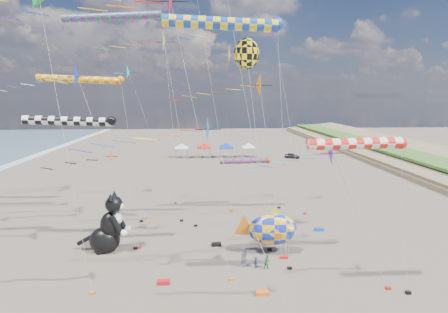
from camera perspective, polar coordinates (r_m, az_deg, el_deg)
name	(u,v)px	position (r m, az deg, el deg)	size (l,w,h in m)	color
delta_kite_1	(145,46)	(36.24, -12.84, 17.24)	(12.54, 2.20, 19.98)	#C5E011
delta_kite_2	(278,28)	(40.07, 8.79, 20.08)	(13.18, 2.79, 22.57)	#CB1742
delta_kite_4	(148,5)	(25.16, -12.37, 22.99)	(14.99, 2.57, 21.13)	red
delta_kite_5	(199,139)	(18.44, -4.07, 2.88)	(11.40, 1.61, 12.78)	blue
delta_kite_6	(248,88)	(27.80, 3.95, 11.12)	(9.34, 2.18, 15.75)	orange
delta_kite_7	(124,76)	(44.77, -16.08, 12.58)	(12.49, 2.00, 17.52)	#1DAFE0
delta_kite_9	(79,79)	(32.06, -22.61, 11.61)	(10.11, 2.03, 16.47)	blue
delta_kite_10	(106,159)	(38.83, -18.72, -0.40)	(9.54, 1.57, 8.40)	orange
delta_kite_11	(335,159)	(24.31, 17.60, -0.32)	(9.31, 1.82, 10.90)	purple
windsock_0	(73,122)	(32.17, -23.38, 5.26)	(8.88, 0.79, 12.06)	black
windsock_1	(360,144)	(24.11, 21.38, 1.84)	(7.85, 0.78, 11.11)	red
windsock_2	(83,80)	(39.15, -21.99, 11.51)	(9.98, 0.75, 15.78)	orange
windsock_3	(227,24)	(26.20, 0.50, 20.78)	(9.77, 0.92, 19.23)	blue
windsock_4	(247,161)	(42.02, 3.80, -0.75)	(7.50, 0.69, 6.40)	#C2360D
windsock_5	(116,17)	(38.82, -17.16, 20.86)	(11.55, 0.81, 21.90)	#177F41
angelfish_kite	(244,55)	(31.57, 3.36, 16.15)	(3.74, 3.02, 18.67)	yellow
cat_inflatable	(107,222)	(33.14, -18.52, -10.05)	(4.06, 2.03, 5.49)	black
fish_inflatable	(272,229)	(31.36, 7.84, -11.71)	(5.81, 2.52, 4.46)	#132EBD
person_adult	(244,257)	(29.48, 3.24, -16.11)	(0.61, 0.40, 1.68)	slate
child_green	(267,262)	(29.44, 7.08, -16.72)	(0.59, 0.46, 1.21)	#167528
child_blue	(256,262)	(29.58, 5.19, -16.83)	(0.56, 0.23, 0.95)	#255796
kite_bag_0	(163,282)	(27.79, -9.85, -19.58)	(0.90, 0.44, 0.30)	red
kite_bag_1	(216,244)	(33.40, -1.28, -14.15)	(0.90, 0.44, 0.30)	black
kite_bag_2	(262,293)	(26.33, 6.26, -21.29)	(0.90, 0.44, 0.30)	orange
kite_bag_3	(319,229)	(38.07, 15.32, -11.41)	(0.90, 0.44, 0.30)	blue
tent_row	(215,144)	(78.23, -1.43, 2.10)	(19.20, 4.20, 3.80)	silver
parked_car	(292,156)	(79.23, 11.05, 0.13)	(1.34, 3.33, 1.13)	#26262D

